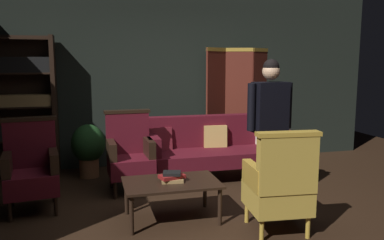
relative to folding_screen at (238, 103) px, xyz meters
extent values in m
plane|color=black|center=(-1.21, -2.30, -0.99)|extent=(10.00, 10.00, 0.00)
cube|color=black|center=(-1.21, 0.15, 0.41)|extent=(7.20, 0.10, 2.80)
cube|color=#5B2319|center=(-0.41, -0.03, -0.04)|extent=(0.41, 0.26, 1.90)
cube|color=#B78E33|center=(-0.41, -0.03, 0.88)|extent=(0.41, 0.27, 0.06)
cube|color=#5B2319|center=(0.00, 0.00, -0.04)|extent=(0.44, 0.20, 1.90)
cube|color=#B78E33|center=(0.00, 0.00, 0.88)|extent=(0.44, 0.20, 0.06)
cube|color=#5B2319|center=(0.41, 0.03, -0.04)|extent=(0.41, 0.26, 1.90)
cube|color=#B78E33|center=(0.41, 0.03, 0.88)|extent=(0.42, 0.26, 0.06)
cube|color=black|center=(-2.94, -0.12, 0.04)|extent=(0.06, 0.32, 2.05)
cube|color=black|center=(-3.36, 0.03, 0.04)|extent=(0.90, 0.02, 2.05)
cube|color=black|center=(-3.36, -0.12, -0.93)|extent=(0.86, 0.30, 0.02)
cube|color=black|center=(-3.36, -0.12, -0.44)|extent=(0.86, 0.30, 0.02)
cube|color=black|center=(-3.36, -0.14, -0.33)|extent=(0.78, 0.22, 0.20)
cube|color=black|center=(-3.36, -0.12, 0.04)|extent=(0.86, 0.30, 0.02)
cube|color=#9E7A47|center=(-3.36, -0.14, 0.13)|extent=(0.78, 0.22, 0.17)
cube|color=black|center=(-3.36, -0.12, 0.52)|extent=(0.86, 0.30, 0.02)
cube|color=black|center=(-3.36, -0.14, 0.64)|extent=(0.78, 0.22, 0.22)
cube|color=black|center=(-3.36, -0.12, 1.00)|extent=(0.86, 0.30, 0.02)
cylinder|color=black|center=(-1.61, -1.25, -0.88)|extent=(0.07, 0.07, 0.22)
cylinder|color=black|center=(0.29, -1.25, -0.88)|extent=(0.07, 0.07, 0.22)
cylinder|color=black|center=(-1.61, -0.65, -0.88)|extent=(0.07, 0.07, 0.22)
cylinder|color=black|center=(0.29, -0.65, -0.88)|extent=(0.07, 0.07, 0.22)
cube|color=#4C0F19|center=(-0.66, -0.95, -0.67)|extent=(2.10, 0.76, 0.20)
cube|color=#4C0F19|center=(-0.66, -0.64, -0.34)|extent=(2.10, 0.18, 0.46)
cube|color=#4C0F19|center=(-1.64, -0.95, -0.44)|extent=(0.16, 0.68, 0.26)
cube|color=#4C0F19|center=(0.32, -0.95, -0.44)|extent=(0.16, 0.68, 0.26)
cube|color=maroon|center=(-1.49, -0.75, -0.42)|extent=(0.35, 0.18, 0.35)
cube|color=tan|center=(-0.66, -0.75, -0.42)|extent=(0.35, 0.17, 0.35)
cube|color=beige|center=(0.17, -0.75, -0.42)|extent=(0.36, 0.20, 0.35)
cylinder|color=black|center=(-2.08, -2.54, -0.79)|extent=(0.04, 0.04, 0.39)
cylinder|color=black|center=(-1.18, -2.54, -0.79)|extent=(0.04, 0.04, 0.39)
cylinder|color=black|center=(-2.08, -2.00, -0.79)|extent=(0.04, 0.04, 0.39)
cylinder|color=black|center=(-1.18, -2.00, -0.79)|extent=(0.04, 0.04, 0.39)
cube|color=black|center=(-1.63, -2.27, -0.58)|extent=(1.00, 0.64, 0.03)
cylinder|color=#B78E33|center=(-0.42, -2.58, -0.88)|extent=(0.04, 0.04, 0.22)
cylinder|color=#B78E33|center=(-0.88, -2.54, -0.88)|extent=(0.04, 0.04, 0.22)
cylinder|color=#B78E33|center=(-0.46, -3.03, -0.88)|extent=(0.04, 0.04, 0.22)
cylinder|color=#B78E33|center=(-0.92, -2.99, -0.88)|extent=(0.04, 0.04, 0.22)
cube|color=#B79338|center=(-0.67, -2.78, -0.65)|extent=(0.61, 0.61, 0.24)
cube|color=#B79338|center=(-0.69, -3.01, -0.26)|extent=(0.57, 0.17, 0.54)
cube|color=#B78E33|center=(-0.69, -3.01, 0.03)|extent=(0.61, 0.18, 0.04)
cube|color=#B78E33|center=(-0.43, -2.81, -0.42)|extent=(0.13, 0.51, 0.22)
cube|color=#B78E33|center=(-0.91, -2.76, -0.42)|extent=(0.13, 0.51, 0.22)
cylinder|color=black|center=(-3.29, -1.90, -0.88)|extent=(0.04, 0.04, 0.22)
cylinder|color=black|center=(-2.83, -1.85, -0.88)|extent=(0.04, 0.04, 0.22)
cylinder|color=black|center=(-3.35, -1.45, -0.88)|extent=(0.04, 0.04, 0.22)
cylinder|color=black|center=(-2.89, -1.39, -0.88)|extent=(0.04, 0.04, 0.22)
cube|color=#4C0F19|center=(-3.09, -1.65, -0.65)|extent=(0.63, 0.63, 0.24)
cube|color=#4C0F19|center=(-3.12, -1.42, -0.26)|extent=(0.57, 0.19, 0.54)
cube|color=black|center=(-3.12, -1.42, 0.03)|extent=(0.61, 0.20, 0.04)
cube|color=black|center=(-3.33, -1.68, -0.42)|extent=(0.15, 0.51, 0.22)
cube|color=black|center=(-2.85, -1.62, -0.42)|extent=(0.15, 0.51, 0.22)
cylinder|color=black|center=(-2.17, -1.47, -0.88)|extent=(0.04, 0.04, 0.22)
cylinder|color=black|center=(-1.71, -1.45, -0.88)|extent=(0.04, 0.04, 0.22)
cylinder|color=black|center=(-2.19, -1.01, -0.88)|extent=(0.04, 0.04, 0.22)
cylinder|color=black|center=(-1.73, -0.99, -0.88)|extent=(0.04, 0.04, 0.22)
cube|color=#4C0F19|center=(-1.95, -1.23, -0.65)|extent=(0.58, 0.58, 0.24)
cube|color=#4C0F19|center=(-1.96, -1.00, -0.26)|extent=(0.56, 0.14, 0.54)
cube|color=black|center=(-1.96, -1.00, 0.03)|extent=(0.61, 0.16, 0.04)
cube|color=black|center=(-2.19, -1.24, -0.42)|extent=(0.11, 0.50, 0.22)
cube|color=black|center=(-1.71, -1.22, -0.42)|extent=(0.11, 0.50, 0.22)
cylinder|color=black|center=(-0.35, -2.04, -0.56)|extent=(0.12, 0.12, 0.86)
cylinder|color=black|center=(-0.48, -2.06, -0.56)|extent=(0.12, 0.12, 0.86)
cube|color=maroon|center=(-0.41, -2.05, -0.09)|extent=(0.34, 0.20, 0.09)
cube|color=black|center=(-0.41, -2.05, 0.16)|extent=(0.42, 0.26, 0.58)
cube|color=white|center=(-0.43, -1.94, 0.19)|extent=(0.14, 0.03, 0.41)
cube|color=maroon|center=(-0.43, -1.94, 0.42)|extent=(0.09, 0.03, 0.04)
cylinder|color=black|center=(-0.17, -2.02, 0.17)|extent=(0.09, 0.09, 0.54)
cylinder|color=black|center=(-0.66, -2.08, 0.17)|extent=(0.09, 0.09, 0.54)
sphere|color=tan|center=(-0.41, -2.05, 0.57)|extent=(0.20, 0.20, 0.20)
sphere|color=black|center=(-0.41, -2.05, 0.62)|extent=(0.18, 0.18, 0.18)
cylinder|color=brown|center=(-2.48, -0.42, -0.85)|extent=(0.28, 0.28, 0.28)
ellipsoid|color=#193D19|center=(-2.48, -0.42, -0.49)|extent=(0.48, 0.48, 0.56)
cube|color=#9E7A47|center=(-1.62, -2.26, -0.55)|extent=(0.24, 0.21, 0.04)
cube|color=maroon|center=(-1.62, -2.26, -0.51)|extent=(0.29, 0.22, 0.04)
cube|color=black|center=(-1.62, -2.26, -0.48)|extent=(0.21, 0.19, 0.03)
camera|label=1|loc=(-2.42, -6.16, 0.68)|focal=36.54mm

